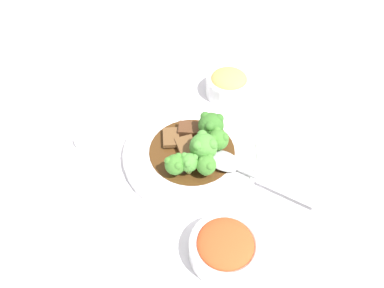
# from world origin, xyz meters

# --- Properties ---
(ground_plane) EXTENTS (4.00, 4.00, 0.00)m
(ground_plane) POSITION_xyz_m (0.00, 0.00, 0.00)
(ground_plane) COLOR silver
(main_plate) EXTENTS (0.27, 0.27, 0.02)m
(main_plate) POSITION_xyz_m (0.00, 0.00, 0.01)
(main_plate) COLOR white
(main_plate) RESTS_ON ground_plane
(beef_strip_0) EXTENTS (0.04, 0.05, 0.01)m
(beef_strip_0) POSITION_xyz_m (-0.03, 0.04, 0.02)
(beef_strip_0) COLOR brown
(beef_strip_0) RESTS_ON main_plate
(beef_strip_1) EXTENTS (0.05, 0.05, 0.01)m
(beef_strip_1) POSITION_xyz_m (0.01, 0.04, 0.03)
(beef_strip_1) COLOR #56331E
(beef_strip_1) RESTS_ON main_plate
(beef_strip_2) EXTENTS (0.04, 0.06, 0.01)m
(beef_strip_2) POSITION_xyz_m (-0.01, -0.00, 0.02)
(beef_strip_2) COLOR brown
(beef_strip_2) RESTS_ON main_plate
(broccoli_floret_0) EXTENTS (0.05, 0.05, 0.06)m
(broccoli_floret_0) POSITION_xyz_m (0.04, 0.02, 0.05)
(broccoli_floret_0) COLOR #8EB756
(broccoli_floret_0) RESTS_ON main_plate
(broccoli_floret_1) EXTENTS (0.04, 0.04, 0.04)m
(broccoli_floret_1) POSITION_xyz_m (0.01, -0.06, 0.04)
(broccoli_floret_1) COLOR #7FA84C
(broccoli_floret_1) RESTS_ON main_plate
(broccoli_floret_2) EXTENTS (0.05, 0.05, 0.06)m
(broccoli_floret_2) POSITION_xyz_m (0.01, -0.03, 0.05)
(broccoli_floret_2) COLOR #8EB756
(broccoli_floret_2) RESTS_ON main_plate
(broccoli_floret_3) EXTENTS (0.03, 0.03, 0.04)m
(broccoli_floret_3) POSITION_xyz_m (-0.02, -0.05, 0.05)
(broccoli_floret_3) COLOR #8EB756
(broccoli_floret_3) RESTS_ON main_plate
(broccoli_floret_4) EXTENTS (0.04, 0.04, 0.04)m
(broccoli_floret_4) POSITION_xyz_m (-0.05, -0.05, 0.04)
(broccoli_floret_4) COLOR #7FA84C
(broccoli_floret_4) RESTS_ON main_plate
(broccoli_floret_5) EXTENTS (0.04, 0.04, 0.05)m
(broccoli_floret_5) POSITION_xyz_m (0.05, -0.02, 0.05)
(broccoli_floret_5) COLOR #7FA84C
(broccoli_floret_5) RESTS_ON main_plate
(serving_spoon) EXTENTS (0.17, 0.18, 0.01)m
(serving_spoon) POSITION_xyz_m (0.06, -0.06, 0.03)
(serving_spoon) COLOR #B7B7BC
(serving_spoon) RESTS_ON main_plate
(side_bowl_kimchi) EXTENTS (0.11, 0.11, 0.05)m
(side_bowl_kimchi) POSITION_xyz_m (-0.01, -0.21, 0.03)
(side_bowl_kimchi) COLOR white
(side_bowl_kimchi) RESTS_ON ground_plane
(side_bowl_appetizer) EXTENTS (0.10, 0.10, 0.06)m
(side_bowl_appetizer) POSITION_xyz_m (0.13, 0.15, 0.03)
(side_bowl_appetizer) COLOR white
(side_bowl_appetizer) RESTS_ON ground_plane
(sauce_dish) EXTENTS (0.06, 0.06, 0.01)m
(sauce_dish) POSITION_xyz_m (-0.19, 0.10, 0.01)
(sauce_dish) COLOR white
(sauce_dish) RESTS_ON ground_plane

